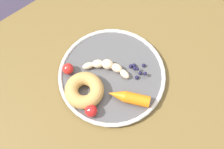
# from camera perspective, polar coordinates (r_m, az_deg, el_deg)

# --- Properties ---
(ground_plane) EXTENTS (6.00, 6.00, 0.00)m
(ground_plane) POSITION_cam_1_polar(r_m,az_deg,el_deg) (1.56, 2.33, -11.83)
(ground_plane) COLOR #393145
(dining_table) EXTENTS (1.06, 0.85, 0.75)m
(dining_table) POSITION_cam_1_polar(r_m,az_deg,el_deg) (0.94, 3.80, -2.68)
(dining_table) COLOR brown
(dining_table) RESTS_ON ground_plane
(plate) EXTENTS (0.32, 0.32, 0.02)m
(plate) POSITION_cam_1_polar(r_m,az_deg,el_deg) (0.84, -0.00, -0.08)
(plate) COLOR #4D4D4F
(plate) RESTS_ON dining_table
(banana) EXTENTS (0.10, 0.12, 0.03)m
(banana) POSITION_cam_1_polar(r_m,az_deg,el_deg) (0.83, -0.99, 1.63)
(banana) COLOR beige
(banana) RESTS_ON plate
(carrot_orange) EXTENTS (0.10, 0.11, 0.03)m
(carrot_orange) POSITION_cam_1_polar(r_m,az_deg,el_deg) (0.79, 3.38, -4.63)
(carrot_orange) COLOR orange
(carrot_orange) RESTS_ON plate
(donut) EXTENTS (0.13, 0.13, 0.04)m
(donut) POSITION_cam_1_polar(r_m,az_deg,el_deg) (0.80, -5.58, -3.16)
(donut) COLOR tan
(donut) RESTS_ON plate
(blueberry_pile) EXTENTS (0.05, 0.06, 0.02)m
(blueberry_pile) POSITION_cam_1_polar(r_m,az_deg,el_deg) (0.84, 5.16, 0.99)
(blueberry_pile) COLOR #191638
(blueberry_pile) RESTS_ON plate
(tomato_near) EXTENTS (0.03, 0.03, 0.03)m
(tomato_near) POSITION_cam_1_polar(r_m,az_deg,el_deg) (0.78, -4.24, -7.26)
(tomato_near) COLOR red
(tomato_near) RESTS_ON plate
(tomato_mid) EXTENTS (0.03, 0.03, 0.03)m
(tomato_mid) POSITION_cam_1_polar(r_m,az_deg,el_deg) (0.84, -8.83, 1.14)
(tomato_mid) COLOR red
(tomato_mid) RESTS_ON plate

